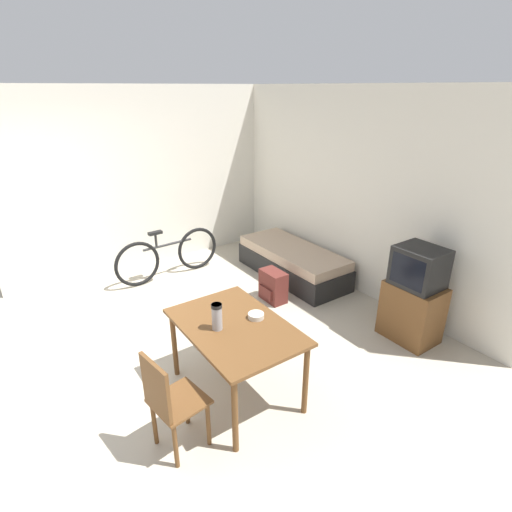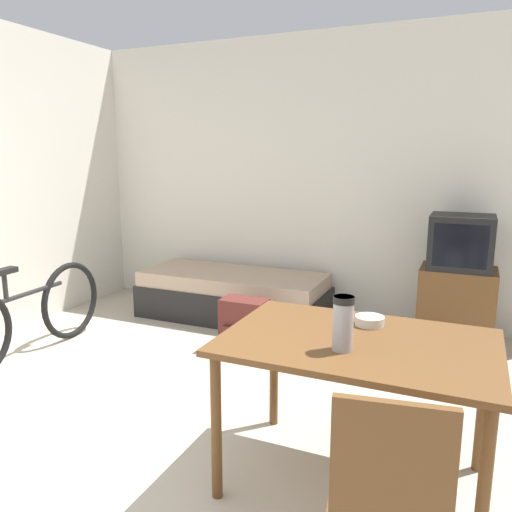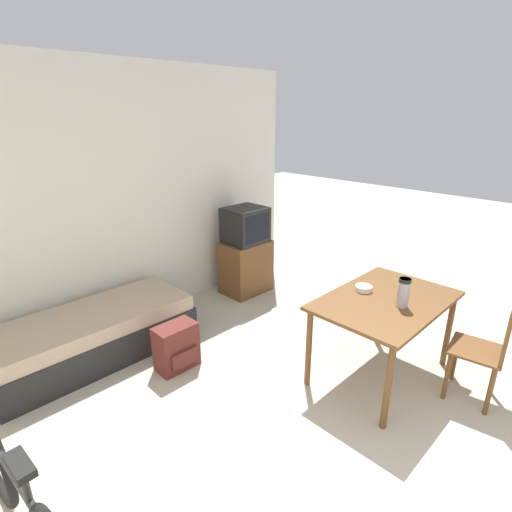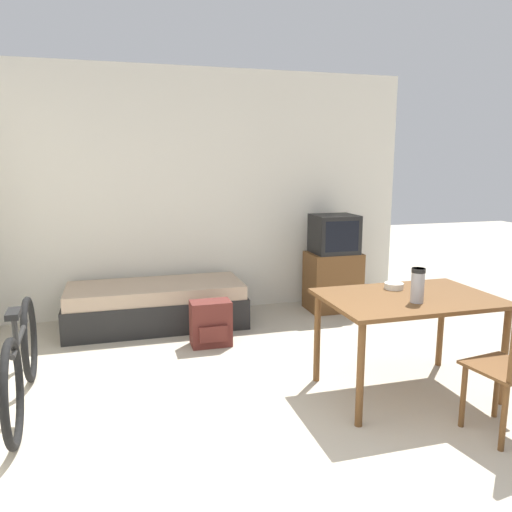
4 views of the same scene
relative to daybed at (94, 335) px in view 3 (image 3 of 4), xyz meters
name	(u,v)px [view 3 (image 3 of 4)]	position (x,y,z in m)	size (l,w,h in m)	color
wall_back	(96,203)	(0.39, 0.49, 1.13)	(5.17, 0.06, 2.70)	silver
daybed	(94,335)	(0.00, 0.00, 0.00)	(1.83, 0.76, 0.45)	black
tv	(245,253)	(2.02, 0.05, 0.30)	(0.59, 0.44, 1.11)	brown
dining_table	(385,308)	(1.65, -2.04, 0.43)	(1.23, 0.83, 0.74)	brown
wooden_chair	(490,347)	(1.92, -2.80, 0.28)	(0.44, 0.44, 0.89)	brown
bicycle	(23,505)	(-1.03, -1.54, 0.12)	(0.13, 1.64, 0.76)	black
thermos_flask	(404,291)	(1.62, -2.20, 0.65)	(0.09, 0.09, 0.24)	#99999E
mate_bowl	(364,288)	(1.66, -1.82, 0.54)	(0.14, 0.14, 0.05)	beige
backpack	(177,347)	(0.44, -0.70, -0.01)	(0.37, 0.25, 0.43)	#56231E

